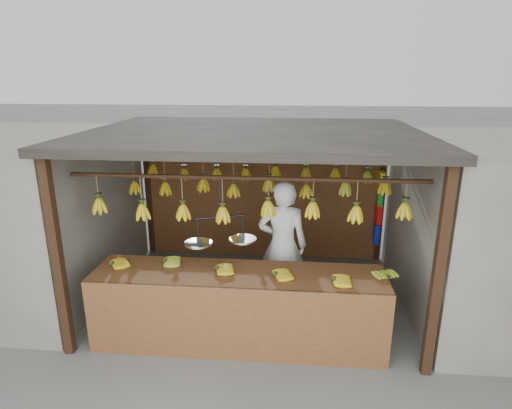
# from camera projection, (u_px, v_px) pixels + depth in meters

# --- Properties ---
(ground) EXTENTS (80.00, 80.00, 0.00)m
(ground) POSITION_uv_depth(u_px,v_px,m) (254.00, 296.00, 6.23)
(ground) COLOR #5B5B57
(stall) EXTENTS (4.30, 3.30, 2.40)m
(stall) POSITION_uv_depth(u_px,v_px,m) (256.00, 158.00, 5.97)
(stall) COLOR black
(stall) RESTS_ON ground
(neighbor_left) EXTENTS (3.00, 3.00, 2.30)m
(neighbor_left) POSITION_uv_depth(u_px,v_px,m) (8.00, 214.00, 6.21)
(neighbor_left) COLOR slate
(neighbor_left) RESTS_ON ground
(counter) EXTENTS (3.51, 0.77, 0.96)m
(counter) POSITION_uv_depth(u_px,v_px,m) (237.00, 293.00, 4.86)
(counter) COLOR brown
(counter) RESTS_ON ground
(hanging_bananas) EXTENTS (3.63, 2.26, 0.39)m
(hanging_bananas) POSITION_uv_depth(u_px,v_px,m) (254.00, 189.00, 5.76)
(hanging_bananas) COLOR #BB9C14
(hanging_bananas) RESTS_ON ground
(balance_scale) EXTENTS (0.80, 0.48, 0.77)m
(balance_scale) POSITION_uv_depth(u_px,v_px,m) (221.00, 239.00, 4.93)
(balance_scale) COLOR black
(balance_scale) RESTS_ON ground
(vendor) EXTENTS (0.66, 0.44, 1.80)m
(vendor) POSITION_uv_depth(u_px,v_px,m) (282.00, 246.00, 5.70)
(vendor) COLOR white
(vendor) RESTS_ON ground
(bag_bundles) EXTENTS (0.08, 0.26, 1.23)m
(bag_bundles) POSITION_uv_depth(u_px,v_px,m) (379.00, 206.00, 7.05)
(bag_bundles) COLOR yellow
(bag_bundles) RESTS_ON ground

